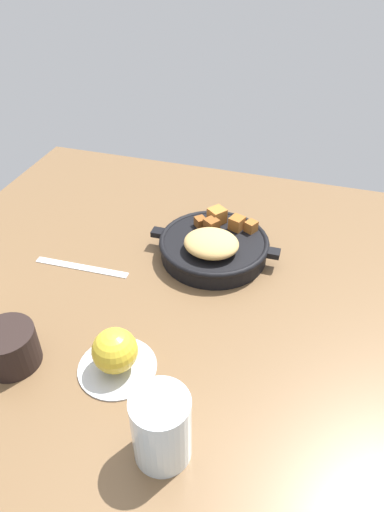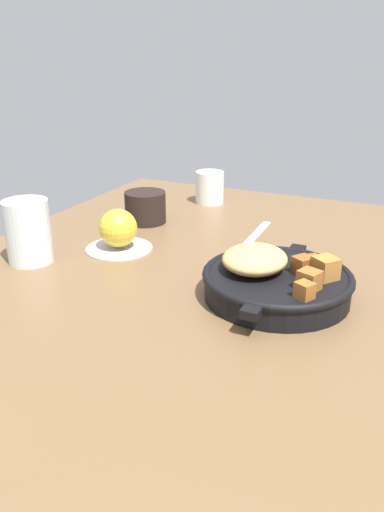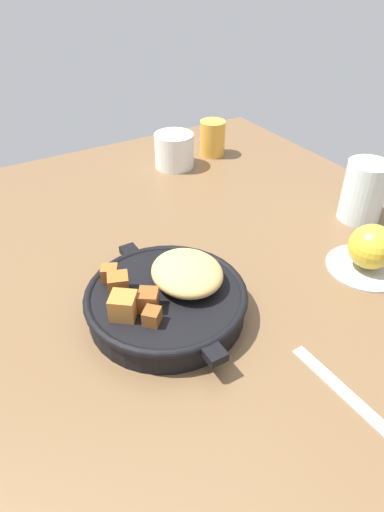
% 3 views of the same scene
% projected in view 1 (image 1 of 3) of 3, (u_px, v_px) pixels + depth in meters
% --- Properties ---
extents(ground_plane, '(1.20, 0.95, 0.02)m').
position_uv_depth(ground_plane, '(209.00, 293.00, 0.87)').
color(ground_plane, brown).
extents(cast_iron_skillet, '(0.27, 0.22, 0.08)m').
position_uv_depth(cast_iron_skillet, '(214.00, 245.00, 0.93)').
color(cast_iron_skillet, black).
rests_on(cast_iron_skillet, ground_plane).
extents(saucer_plate, '(0.12, 0.12, 0.01)m').
position_uv_depth(saucer_plate, '(117.00, 367.00, 0.72)').
color(saucer_plate, '#B7BABF').
rests_on(saucer_plate, ground_plane).
extents(red_apple, '(0.07, 0.07, 0.07)m').
position_uv_depth(red_apple, '(115.00, 351.00, 0.70)').
color(red_apple, gold).
rests_on(red_apple, saucer_plate).
extents(butter_knife, '(0.20, 0.02, 0.00)m').
position_uv_depth(butter_knife, '(82.00, 267.00, 0.91)').
color(butter_knife, silver).
rests_on(butter_knife, ground_plane).
extents(water_glass_tall, '(0.08, 0.08, 0.11)m').
position_uv_depth(water_glass_tall, '(161.00, 428.00, 0.58)').
color(water_glass_tall, silver).
rests_on(water_glass_tall, ground_plane).
extents(coffee_mug_dark, '(0.09, 0.09, 0.07)m').
position_uv_depth(coffee_mug_dark, '(10.00, 347.00, 0.71)').
color(coffee_mug_dark, black).
rests_on(coffee_mug_dark, ground_plane).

